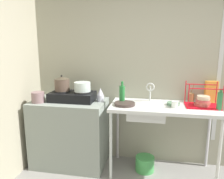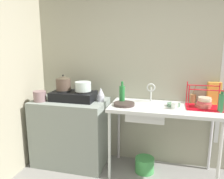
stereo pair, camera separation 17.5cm
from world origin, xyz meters
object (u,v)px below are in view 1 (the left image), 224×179
at_px(dish_rack, 203,102).
at_px(cup_by_rack, 175,105).
at_px(utensil_jar, 191,97).
at_px(cereal_box, 211,92).
at_px(pot_on_left_burner, 62,84).
at_px(bottle_by_sink, 122,94).
at_px(bottle_by_rack, 220,101).
at_px(percolator, 100,95).
at_px(small_bowl_on_drainboard, 173,104).
at_px(sink_basin, 146,111).
at_px(stove, 72,96).
at_px(bucket_on_floor, 145,164).
at_px(pot_beside_stove, 38,97).
at_px(frying_pan, 125,104).
at_px(faucet, 150,89).
at_px(pot_on_right_burner, 82,87).

height_order(dish_rack, cup_by_rack, dish_rack).
height_order(dish_rack, utensil_jar, dish_rack).
bearing_deg(cup_by_rack, dish_rack, 18.89).
bearing_deg(cereal_box, pot_on_left_burner, 179.01).
relative_size(bottle_by_sink, bottle_by_rack, 1.19).
xyz_separation_m(pot_on_left_burner, bottle_by_sink, (0.81, 0.02, -0.11)).
bearing_deg(utensil_jar, pot_on_left_burner, -171.68).
bearing_deg(cup_by_rack, percolator, 172.86).
bearing_deg(bottle_by_sink, pot_on_left_burner, -178.81).
height_order(cup_by_rack, small_bowl_on_drainboard, cup_by_rack).
relative_size(sink_basin, utensil_jar, 1.93).
height_order(stove, utensil_jar, utensil_jar).
distance_m(percolator, bucket_on_floor, 1.09).
bearing_deg(cereal_box, bottle_by_sink, -176.56).
bearing_deg(pot_beside_stove, sink_basin, 5.63).
height_order(bottle_by_sink, bottle_by_rack, bottle_by_sink).
distance_m(frying_pan, cup_by_rack, 0.60).
height_order(faucet, bottle_by_rack, faucet).
xyz_separation_m(pot_on_left_burner, faucet, (1.16, 0.17, -0.06)).
bearing_deg(frying_pan, small_bowl_on_drainboard, 11.04).
height_order(stove, cup_by_rack, stove).
bearing_deg(sink_basin, pot_beside_stove, -174.37).
distance_m(sink_basin, faucet, 0.32).
distance_m(pot_on_right_burner, cereal_box, 1.67).
xyz_separation_m(frying_pan, bottle_by_rack, (1.10, 0.00, 0.09)).
height_order(dish_rack, bottle_by_sink, dish_rack).
xyz_separation_m(frying_pan, bucket_on_floor, (0.27, 0.07, -0.83)).
distance_m(cup_by_rack, bottle_by_sink, 0.66).
bearing_deg(utensil_jar, frying_pan, -158.71).
distance_m(pot_on_right_burner, pot_beside_stove, 0.59).
height_order(faucet, frying_pan, faucet).
relative_size(percolator, frying_pan, 0.70).
bearing_deg(utensil_jar, bucket_on_floor, -155.55).
height_order(sink_basin, dish_rack, dish_rack).
xyz_separation_m(stove, small_bowl_on_drainboard, (1.31, 0.04, -0.05)).
bearing_deg(dish_rack, percolator, 179.82).
xyz_separation_m(pot_on_left_burner, cup_by_rack, (1.46, -0.07, -0.19)).
distance_m(pot_on_left_burner, frying_pan, 0.88).
xyz_separation_m(frying_pan, cup_by_rack, (0.60, 0.00, 0.02)).
distance_m(sink_basin, cup_by_rack, 0.36).
relative_size(faucet, bottle_by_rack, 1.06).
relative_size(frying_pan, bottle_by_rack, 1.08).
bearing_deg(small_bowl_on_drainboard, pot_on_right_burner, -178.14).
relative_size(pot_beside_stove, bottle_by_rack, 0.69).
distance_m(bottle_by_sink, cereal_box, 1.15).
xyz_separation_m(cup_by_rack, bottle_by_sink, (-0.65, 0.09, 0.08)).
height_order(pot_on_right_burner, percolator, pot_on_right_burner).
relative_size(percolator, bucket_on_floor, 0.73).
relative_size(utensil_jar, bucket_on_floor, 0.96).
xyz_separation_m(pot_on_left_burner, cereal_box, (1.93, 0.26, -0.09)).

